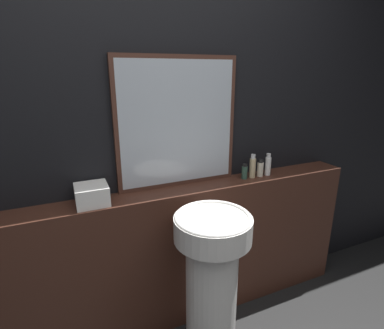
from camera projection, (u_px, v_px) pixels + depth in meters
wall_back at (166, 135)px, 1.82m from camera, size 8.00×0.06×2.50m
vanity_counter at (175, 257)px, 1.94m from camera, size 2.57×0.20×0.94m
pedestal_sink at (212, 281)px, 1.64m from camera, size 0.41×0.41×0.92m
mirror at (178, 123)px, 1.78m from camera, size 0.76×0.03×0.78m
towel_stack at (92, 195)px, 1.60m from camera, size 0.17×0.17×0.11m
shampoo_bottle at (245, 172)px, 1.98m from camera, size 0.04×0.04×0.10m
conditioner_bottle at (253, 167)px, 2.00m from camera, size 0.04×0.04×0.16m
lotion_bottle at (260, 168)px, 2.03m from camera, size 0.04×0.04×0.12m
body_wash_bottle at (268, 165)px, 2.05m from camera, size 0.04×0.04×0.15m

